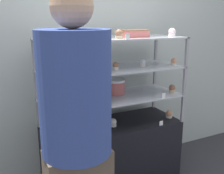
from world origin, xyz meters
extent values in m
cube|color=#A8B2AD|center=(0.00, 0.39, 1.30)|extent=(8.00, 0.05, 2.60)
cube|color=black|center=(0.00, 0.00, 0.31)|extent=(1.26, 0.49, 0.63)
cube|color=#99999E|center=(-0.62, 0.23, 0.76)|extent=(0.02, 0.02, 0.26)
cube|color=#99999E|center=(0.62, 0.23, 0.76)|extent=(0.02, 0.02, 0.26)
cube|color=#99999E|center=(-0.62, -0.23, 0.76)|extent=(0.02, 0.02, 0.26)
cube|color=#99999E|center=(0.62, -0.23, 0.76)|extent=(0.02, 0.02, 0.26)
cube|color=#B7BCC6|center=(0.00, 0.00, 0.88)|extent=(1.26, 0.49, 0.01)
cube|color=#99999E|center=(-0.62, 0.23, 1.02)|extent=(0.02, 0.02, 0.26)
cube|color=#99999E|center=(0.62, 0.23, 1.02)|extent=(0.02, 0.02, 0.26)
cube|color=#99999E|center=(-0.62, -0.23, 1.02)|extent=(0.02, 0.02, 0.26)
cube|color=#99999E|center=(0.62, -0.23, 1.02)|extent=(0.02, 0.02, 0.26)
cube|color=#B7BCC6|center=(0.00, 0.00, 1.14)|extent=(1.26, 0.49, 0.01)
cube|color=#99999E|center=(-0.62, 0.23, 1.28)|extent=(0.02, 0.02, 0.26)
cube|color=#99999E|center=(0.62, 0.23, 1.28)|extent=(0.02, 0.02, 0.26)
cube|color=#99999E|center=(-0.62, -0.23, 1.28)|extent=(0.02, 0.02, 0.26)
cube|color=#99999E|center=(0.62, -0.23, 1.28)|extent=(0.02, 0.02, 0.26)
cube|color=#B7BCC6|center=(0.00, 0.00, 1.41)|extent=(1.26, 0.49, 0.01)
cylinder|color=#C66660|center=(0.08, 0.08, 0.95)|extent=(0.17, 0.17, 0.12)
cylinder|color=white|center=(0.08, 0.08, 1.01)|extent=(0.18, 0.18, 0.02)
cube|color=#C66660|center=(0.19, -0.02, 1.44)|extent=(0.23, 0.17, 0.06)
cube|color=#8C5B42|center=(0.19, -0.02, 1.47)|extent=(0.24, 0.17, 0.01)
cylinder|color=white|center=(-0.57, -0.08, 0.64)|extent=(0.06, 0.06, 0.02)
sphere|color=silver|center=(-0.57, -0.08, 0.67)|extent=(0.07, 0.07, 0.07)
cylinder|color=white|center=(-0.01, -0.05, 0.64)|extent=(0.06, 0.06, 0.02)
sphere|color=white|center=(-0.01, -0.05, 0.67)|extent=(0.07, 0.07, 0.07)
cylinder|color=beige|center=(0.58, -0.10, 0.64)|extent=(0.06, 0.06, 0.02)
sphere|color=#E5996B|center=(0.58, -0.10, 0.67)|extent=(0.07, 0.07, 0.07)
cube|color=white|center=(0.39, -0.23, 0.65)|extent=(0.04, 0.00, 0.04)
cylinder|color=white|center=(-0.57, -0.08, 0.90)|extent=(0.06, 0.06, 0.03)
sphere|color=#F4EAB2|center=(-0.57, -0.08, 0.93)|extent=(0.06, 0.06, 0.06)
cylinder|color=#CCB28C|center=(-0.20, -0.13, 0.90)|extent=(0.06, 0.06, 0.03)
sphere|color=#E5996B|center=(-0.20, -0.13, 0.93)|extent=(0.06, 0.06, 0.06)
cylinder|color=#CCB28C|center=(0.58, -0.11, 0.90)|extent=(0.06, 0.06, 0.03)
sphere|color=#8C5B42|center=(0.58, -0.11, 0.93)|extent=(0.06, 0.06, 0.06)
cube|color=white|center=(0.40, -0.23, 0.91)|extent=(0.04, 0.00, 0.04)
cylinder|color=#CCB28C|center=(-0.58, -0.05, 1.16)|extent=(0.05, 0.05, 0.02)
sphere|color=#F4EAB2|center=(-0.58, -0.05, 1.19)|extent=(0.05, 0.05, 0.05)
cylinder|color=#CCB28C|center=(-0.29, -0.09, 1.16)|extent=(0.05, 0.05, 0.02)
sphere|color=#F4EAB2|center=(-0.29, -0.09, 1.19)|extent=(0.05, 0.05, 0.05)
cylinder|color=beige|center=(0.00, -0.07, 1.16)|extent=(0.05, 0.05, 0.02)
sphere|color=#8C5B42|center=(0.00, -0.07, 1.19)|extent=(0.05, 0.05, 0.05)
cylinder|color=white|center=(0.29, -0.05, 1.16)|extent=(0.05, 0.05, 0.02)
sphere|color=white|center=(0.29, -0.05, 1.19)|extent=(0.05, 0.05, 0.05)
cylinder|color=beige|center=(0.58, -0.11, 1.16)|extent=(0.05, 0.05, 0.02)
sphere|color=#E5996B|center=(0.58, -0.11, 1.19)|extent=(0.05, 0.05, 0.05)
cube|color=white|center=(-0.43, -0.23, 1.17)|extent=(0.04, 0.00, 0.04)
cylinder|color=white|center=(-0.57, -0.11, 1.42)|extent=(0.06, 0.06, 0.02)
sphere|color=#8C5B42|center=(-0.57, -0.11, 1.45)|extent=(0.07, 0.07, 0.07)
cylinder|color=#CCB28C|center=(0.01, -0.11, 1.42)|extent=(0.06, 0.06, 0.02)
sphere|color=#8C5B42|center=(0.01, -0.11, 1.45)|extent=(0.07, 0.07, 0.07)
cylinder|color=white|center=(0.56, -0.08, 1.42)|extent=(0.06, 0.06, 0.02)
sphere|color=silver|center=(0.56, -0.08, 1.45)|extent=(0.07, 0.07, 0.07)
cube|color=white|center=(0.02, -0.23, 1.43)|extent=(0.04, 0.00, 0.04)
torus|color=brown|center=(-0.39, -0.01, 1.43)|extent=(0.13, 0.13, 0.04)
cylinder|color=#33478C|center=(-0.56, -0.67, 1.16)|extent=(0.41, 0.41, 0.71)
sphere|color=tan|center=(-0.56, -0.67, 1.63)|extent=(0.23, 0.23, 0.23)
camera|label=1|loc=(-0.98, -2.02, 1.57)|focal=42.00mm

